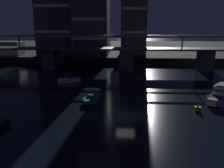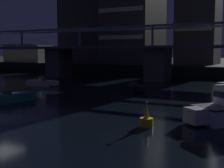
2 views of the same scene
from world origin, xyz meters
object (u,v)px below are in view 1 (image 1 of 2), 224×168
object	(u,v)px
cabin_cruiser_near_left	(223,94)
tower_west_tall	(91,10)
channel_buoy	(198,107)
river_bridge	(126,55)
speedboat_near_right	(68,80)
speedboat_mid_left	(92,98)
speedboat_near_center	(133,80)
waterfront_pavilion	(4,49)

from	to	relation	value
cabin_cruiser_near_left	tower_west_tall	bearing A→B (deg)	123.11
tower_west_tall	channel_buoy	world-z (taller)	tower_west_tall
river_bridge	speedboat_near_right	distance (m)	20.36
channel_buoy	speedboat_mid_left	bearing A→B (deg)	167.46
tower_west_tall	speedboat_near_center	bearing A→B (deg)	-66.70
river_bridge	cabin_cruiser_near_left	distance (m)	31.18
tower_west_tall	waterfront_pavilion	distance (m)	31.89
cabin_cruiser_near_left	river_bridge	bearing A→B (deg)	120.94
river_bridge	cabin_cruiser_near_left	xyz separation A→B (m)	(15.96, -26.62, -3.03)
speedboat_mid_left	channel_buoy	size ratio (longest dim) A/B	2.96
waterfront_pavilion	speedboat_near_center	world-z (taller)	waterfront_pavilion
speedboat_near_center	speedboat_mid_left	size ratio (longest dim) A/B	0.94
cabin_cruiser_near_left	speedboat_near_center	xyz separation A→B (m)	(-14.40, 11.64, -0.64)
river_bridge	tower_west_tall	xyz separation A→B (m)	(-11.68, 15.76, 12.86)
river_bridge	channel_buoy	bearing A→B (deg)	-71.90
waterfront_pavilion	speedboat_near_right	world-z (taller)	waterfront_pavilion
river_bridge	speedboat_near_center	size ratio (longest dim) A/B	18.65
river_bridge	speedboat_mid_left	bearing A→B (deg)	-101.04
waterfront_pavilion	speedboat_near_right	size ratio (longest dim) A/B	2.37
speedboat_near_right	river_bridge	bearing A→B (deg)	51.61
river_bridge	cabin_cruiser_near_left	world-z (taller)	river_bridge
speedboat_mid_left	tower_west_tall	bearing A→B (deg)	97.97
waterfront_pavilion	speedboat_near_right	distance (m)	39.77
tower_west_tall	cabin_cruiser_near_left	xyz separation A→B (m)	(27.64, -42.38, -15.89)
speedboat_mid_left	speedboat_near_right	bearing A→B (deg)	118.83
tower_west_tall	speedboat_mid_left	bearing A→B (deg)	-82.03
waterfront_pavilion	speedboat_mid_left	bearing A→B (deg)	-48.74
speedboat_near_center	speedboat_mid_left	bearing A→B (deg)	-117.98
tower_west_tall	river_bridge	bearing A→B (deg)	-53.46
cabin_cruiser_near_left	waterfront_pavilion	bearing A→B (deg)	145.82
speedboat_near_right	channel_buoy	distance (m)	27.95
waterfront_pavilion	channel_buoy	bearing A→B (deg)	-40.52
river_bridge	channel_buoy	world-z (taller)	river_bridge
speedboat_near_center	tower_west_tall	bearing A→B (deg)	113.30
speedboat_near_center	channel_buoy	xyz separation A→B (m)	(8.84, -16.84, 0.06)
speedboat_near_center	speedboat_near_right	bearing A→B (deg)	-177.03
speedboat_near_center	speedboat_near_right	xyz separation A→B (m)	(-13.99, -0.73, 0.00)
river_bridge	waterfront_pavilion	world-z (taller)	river_bridge
speedboat_near_right	channel_buoy	world-z (taller)	channel_buoy
cabin_cruiser_near_left	channel_buoy	world-z (taller)	cabin_cruiser_near_left
river_bridge	speedboat_near_center	world-z (taller)	river_bridge
river_bridge	speedboat_mid_left	distance (m)	29.04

